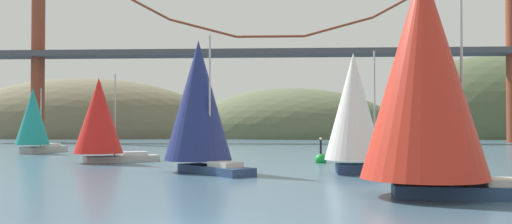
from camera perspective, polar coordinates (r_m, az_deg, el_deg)
The scene contains 11 objects.
headland_center at distance 153.35m, azimuth 3.76°, elevation -2.68°, with size 62.56×44.00×27.59m, color #5B6647.
headland_right at distance 163.61m, azimuth 23.42°, elevation -2.49°, with size 66.78×44.00×44.99m, color #4C5B3D.
headland_left at distance 163.92m, azimuth -17.73°, elevation -2.53°, with size 83.61×44.00×33.72m, color #6B664C.
suspension_bridge at distance 114.56m, azimuth 1.49°, elevation 7.05°, with size 135.10×6.00×44.91m.
sailboat_red_spinnaker at distance 53.31m, azimuth -15.98°, elevation -0.58°, with size 8.43×6.97×8.42m.
sailboat_white_mainsail at distance 40.43m, azimuth 10.41°, elevation 0.10°, with size 7.80×4.26×8.98m.
sailboat_scarlet_sail at distance 28.51m, azimuth 17.24°, elevation 3.83°, with size 10.38×6.92×12.19m.
sailboat_navy_sail at distance 41.79m, azimuth -5.98°, elevation 0.97°, with size 8.33×8.75×10.27m.
sailboat_pink_spinnaker at distance 68.83m, azimuth 15.49°, elevation -0.66°, with size 7.65×7.21×8.88m.
sailboat_teal_sail at distance 73.76m, azimuth -22.20°, elevation -0.72°, with size 5.10×8.04×8.24m.
channel_buoy at distance 51.85m, azimuth 6.79°, elevation -4.89°, with size 1.10×1.10×2.64m.
Camera 1 is at (2.93, -18.30, 3.59)m, focal length 38.28 mm.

